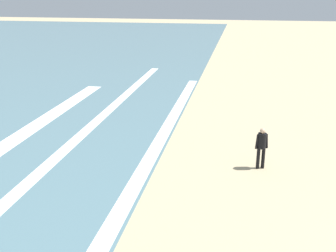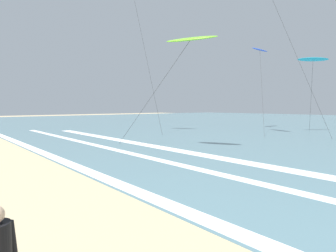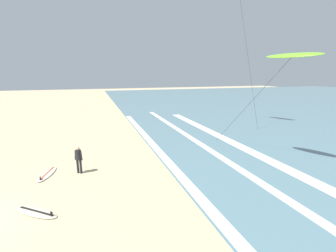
# 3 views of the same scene
# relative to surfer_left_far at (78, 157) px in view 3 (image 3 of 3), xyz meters

# --- Properties ---
(wave_foam_shoreline) EXTENTS (42.11, 0.57, 0.01)m
(wave_foam_shoreline) POSITION_rel_surfer_left_far_xyz_m (3.67, 5.42, -0.94)
(wave_foam_shoreline) COLOR white
(wave_foam_shoreline) RESTS_ON ocean_surface
(wave_foam_mid_break) EXTENTS (48.56, 0.56, 0.01)m
(wave_foam_mid_break) POSITION_rel_surfer_left_far_xyz_m (4.68, 9.14, -0.94)
(wave_foam_mid_break) COLOR white
(wave_foam_mid_break) RESTS_ON ocean_surface
(wave_foam_outer_break) EXTENTS (38.25, 0.94, 0.01)m
(wave_foam_outer_break) POSITION_rel_surfer_left_far_xyz_m (2.61, 11.86, -0.94)
(wave_foam_outer_break) COLOR white
(wave_foam_outer_break) RESTS_ON ocean_surface
(surfer_left_far) EXTENTS (0.35, 0.48, 1.60)m
(surfer_left_far) POSITION_rel_surfer_left_far_xyz_m (0.00, 0.00, 0.00)
(surfer_left_far) COLOR #232328
(surfer_left_far) RESTS_ON ground
(surfboard_near_water) EXTENTS (1.77, 2.02, 0.25)m
(surfboard_near_water) POSITION_rel_surfer_left_far_xyz_m (3.69, -1.54, -0.91)
(surfboard_near_water) COLOR beige
(surfboard_near_water) RESTS_ON ground
(surfboard_right_spare) EXTENTS (2.18, 1.10, 0.25)m
(surfboard_right_spare) POSITION_rel_surfer_left_far_xyz_m (-0.35, -1.77, -0.91)
(surfboard_right_spare) COLOR silver
(surfboard_right_spare) RESTS_ON ground
(kite_lime_mid_center) EXTENTS (7.59, 2.39, 6.90)m
(kite_lime_mid_center) POSITION_rel_surfer_left_far_xyz_m (2.32, 12.32, 5.69)
(kite_lime_mid_center) COLOR #70C628
(kite_lime_mid_center) RESTS_ON ground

